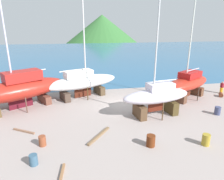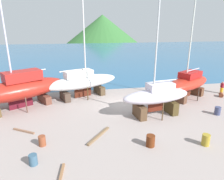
% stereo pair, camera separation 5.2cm
% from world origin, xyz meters
% --- Properties ---
extents(ground_plane, '(43.81, 43.81, 0.00)m').
position_xyz_m(ground_plane, '(0.00, -4.87, 0.00)').
color(ground_plane, '#9D908B').
extents(sea_water, '(173.08, 80.30, 0.01)m').
position_xyz_m(sea_water, '(0.00, 46.23, 0.00)').
color(sea_water, '#2B618D').
rests_on(sea_water, ground).
extents(headland_hill, '(89.24, 89.24, 33.69)m').
position_xyz_m(headland_hill, '(16.20, 139.15, 0.00)').
color(headland_hill, '#326830').
rests_on(headland_hill, ground).
extents(sailboat_large_starboard, '(8.60, 6.62, 14.29)m').
position_xyz_m(sailboat_large_starboard, '(8.52, 0.84, 1.95)').
color(sailboat_large_starboard, '#533527').
rests_on(sailboat_large_starboard, ground).
extents(sailboat_small_center, '(7.50, 3.47, 12.39)m').
position_xyz_m(sailboat_small_center, '(2.66, -3.43, 2.04)').
color(sailboat_small_center, '#4F3824').
rests_on(sailboat_small_center, ground).
extents(sailboat_far_slipway, '(10.86, 8.31, 16.13)m').
position_xyz_m(sailboat_far_slipway, '(-11.40, 1.08, 2.21)').
color(sailboat_far_slipway, brown).
rests_on(sailboat_far_slipway, ground).
extents(sailboat_mid_port, '(9.88, 6.04, 15.01)m').
position_xyz_m(sailboat_mid_port, '(-4.51, 3.48, 2.05)').
color(sailboat_mid_port, '#4A3926').
rests_on(sailboat_mid_port, ground).
extents(worker, '(0.25, 0.45, 1.66)m').
position_xyz_m(worker, '(14.10, 1.54, 0.86)').
color(worker, orange).
rests_on(worker, ground).
extents(barrel_tipped_center, '(0.73, 0.73, 0.81)m').
position_xyz_m(barrel_tipped_center, '(-8.01, -7.18, 0.41)').
color(barrel_tipped_center, brown).
rests_on(barrel_tipped_center, ground).
extents(barrel_rust_near, '(0.83, 0.83, 0.91)m').
position_xyz_m(barrel_rust_near, '(4.37, -9.34, 0.45)').
color(barrel_rust_near, olive).
rests_on(barrel_rust_near, ground).
extents(barrel_ochre, '(0.85, 0.92, 0.52)m').
position_xyz_m(barrel_ochre, '(13.16, 0.35, 0.26)').
color(barrel_ochre, brown).
rests_on(barrel_ochre, ground).
extents(barrel_tipped_left, '(0.68, 0.68, 0.75)m').
position_xyz_m(barrel_tipped_left, '(-8.26, -9.41, 0.38)').
color(barrel_tipped_left, '#36566D').
rests_on(barrel_tipped_left, ground).
extents(barrel_rust_mid, '(0.83, 0.83, 0.85)m').
position_xyz_m(barrel_rust_mid, '(9.01, -4.49, 0.42)').
color(barrel_rust_mid, '#3D4365').
rests_on(barrel_rust_mid, ground).
extents(barrel_tipped_right, '(0.91, 0.91, 0.90)m').
position_xyz_m(barrel_tipped_right, '(0.14, -8.71, 0.45)').
color(barrel_tipped_right, '#5C2810').
rests_on(barrel_tipped_right, ground).
extents(timber_long_fore, '(2.01, 1.29, 0.15)m').
position_xyz_m(timber_long_fore, '(-9.94, -4.72, 0.07)').
color(timber_long_fore, '#875F47').
rests_on(timber_long_fore, ground).
extents(timber_short_skew, '(2.13, 2.60, 0.17)m').
position_xyz_m(timber_short_skew, '(-3.61, -6.66, 0.08)').
color(timber_short_skew, brown).
rests_on(timber_short_skew, ground).
extents(timber_short_cross, '(0.33, 1.82, 0.17)m').
position_xyz_m(timber_short_cross, '(-6.38, -10.74, 0.08)').
color(timber_short_cross, '#8D613F').
rests_on(timber_short_cross, ground).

